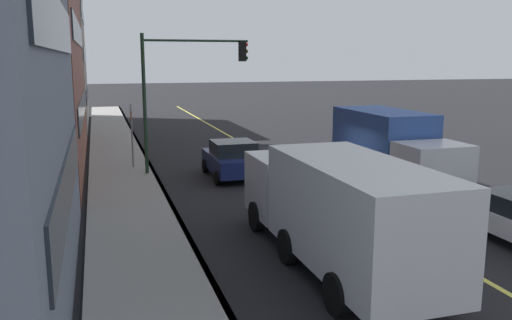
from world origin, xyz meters
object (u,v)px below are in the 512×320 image
(truck_blue, at_px, (392,147))
(street_sign_post, at_px, (132,132))
(traffic_light_mast, at_px, (184,79))
(car_navy, at_px, (232,159))
(truck_white, at_px, (337,206))

(truck_blue, bearing_deg, street_sign_post, 58.53)
(traffic_light_mast, bearing_deg, car_navy, -123.97)
(truck_blue, bearing_deg, traffic_light_mast, 59.56)
(truck_blue, height_order, traffic_light_mast, traffic_light_mast)
(car_navy, height_order, traffic_light_mast, traffic_light_mast)
(truck_white, xyz_separation_m, traffic_light_mast, (11.99, 1.86, 2.77))
(street_sign_post, bearing_deg, traffic_light_mast, -124.84)
(car_navy, height_order, truck_blue, truck_blue)
(car_navy, relative_size, street_sign_post, 1.27)
(car_navy, distance_m, truck_white, 10.76)
(truck_blue, xyz_separation_m, street_sign_post, (6.17, 10.08, 0.22))
(car_navy, distance_m, traffic_light_mast, 4.16)
(car_navy, xyz_separation_m, traffic_light_mast, (1.26, 1.86, 3.50))
(truck_white, distance_m, truck_blue, 9.50)
(truck_white, bearing_deg, truck_blue, -38.86)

